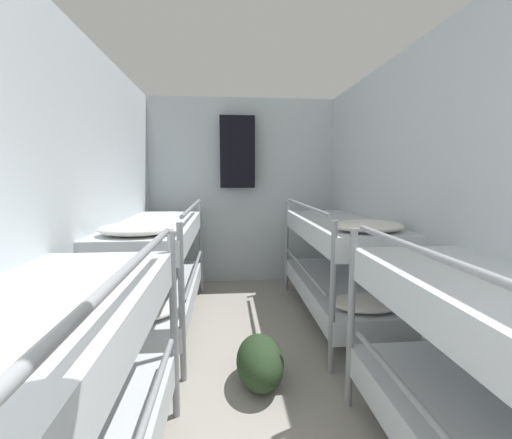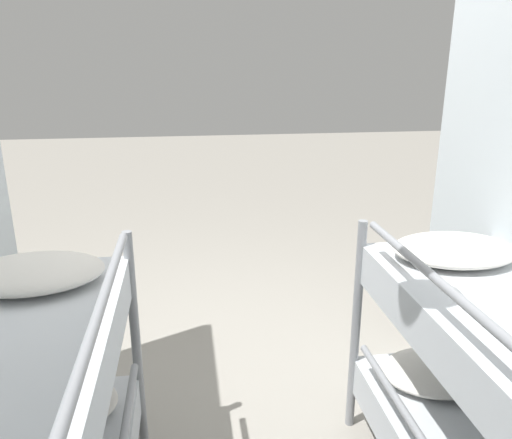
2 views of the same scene
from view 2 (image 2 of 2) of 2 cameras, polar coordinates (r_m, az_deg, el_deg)
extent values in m
plane|color=gray|center=(3.23, -2.10, -16.63)|extent=(20.00, 20.00, 0.00)
cylinder|color=gray|center=(2.56, 11.33, -12.18)|extent=(0.04, 0.04, 1.12)
ellipsoid|color=silver|center=(2.59, 20.13, -15.98)|extent=(0.54, 0.40, 0.09)
ellipsoid|color=silver|center=(2.31, 21.73, -3.18)|extent=(0.54, 0.40, 0.09)
cylinder|color=gray|center=(1.56, 23.86, -9.79)|extent=(0.03, 1.60, 0.03)
cylinder|color=gray|center=(2.45, -13.53, -13.86)|extent=(0.04, 0.04, 1.12)
ellipsoid|color=silver|center=(2.40, -22.22, -19.15)|extent=(0.54, 0.40, 0.09)
ellipsoid|color=silver|center=(2.11, -24.16, -5.56)|extent=(0.54, 0.40, 0.09)
cylinder|color=gray|center=(1.37, -18.56, -13.15)|extent=(0.03, 1.60, 0.03)
camera|label=1|loc=(2.25, 4.54, 7.64)|focal=24.00mm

